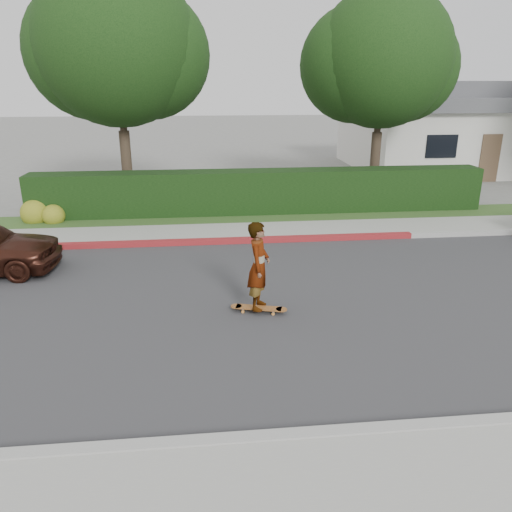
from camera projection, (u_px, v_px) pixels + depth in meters
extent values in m
plane|color=slate|center=(441.00, 297.00, 10.47)|extent=(120.00, 120.00, 0.00)
cube|color=#2D2D30|center=(441.00, 296.00, 10.46)|extent=(60.00, 8.00, 0.01)
cube|color=#9E9E99|center=(376.00, 236.00, 14.29)|extent=(60.00, 0.20, 0.15)
cube|color=maroon|center=(201.00, 242.00, 13.79)|extent=(12.00, 0.21, 0.15)
cube|color=gray|center=(367.00, 228.00, 15.14)|extent=(60.00, 1.60, 0.12)
cube|color=#2D4C1E|center=(352.00, 215.00, 16.64)|extent=(60.00, 1.60, 0.10)
cube|color=black|center=(260.00, 193.00, 16.68)|extent=(15.00, 1.00, 1.50)
sphere|color=#2D4C19|center=(35.00, 213.00, 15.72)|extent=(0.90, 0.90, 0.90)
sphere|color=#2D4C19|center=(53.00, 216.00, 15.61)|extent=(0.70, 0.70, 0.70)
cylinder|color=#33261C|center=(127.00, 171.00, 17.26)|extent=(0.36, 0.36, 2.70)
cylinder|color=#33261C|center=(122.00, 110.00, 16.59)|extent=(0.24, 0.24, 2.25)
sphere|color=black|center=(116.00, 44.00, 15.92)|extent=(5.20, 5.20, 5.20)
sphere|color=black|center=(94.00, 51.00, 16.28)|extent=(4.42, 4.42, 4.42)
sphere|color=black|center=(147.00, 55.00, 16.39)|extent=(4.16, 4.16, 4.16)
cylinder|color=#33261C|center=(374.00, 167.00, 18.65)|extent=(0.36, 0.36, 2.52)
cylinder|color=#33261C|center=(379.00, 114.00, 18.02)|extent=(0.24, 0.24, 2.10)
sphere|color=black|center=(383.00, 58.00, 17.40)|extent=(4.80, 4.80, 4.80)
sphere|color=black|center=(357.00, 65.00, 17.76)|extent=(4.08, 4.08, 4.08)
sphere|color=black|center=(404.00, 68.00, 17.87)|extent=(3.84, 3.84, 3.84)
cube|color=beige|center=(452.00, 138.00, 25.78)|extent=(10.00, 8.00, 3.00)
cube|color=#4C4C51|center=(457.00, 102.00, 25.18)|extent=(10.60, 8.60, 0.60)
cube|color=#4C4C51|center=(459.00, 89.00, 24.99)|extent=(8.40, 6.40, 0.80)
cube|color=black|center=(442.00, 146.00, 21.73)|extent=(1.40, 0.06, 1.00)
cube|color=brown|center=(490.00, 158.00, 22.13)|extent=(0.90, 0.06, 2.10)
cylinder|color=orange|center=(243.00, 312.00, 9.69)|extent=(0.07, 0.05, 0.06)
cylinder|color=orange|center=(245.00, 308.00, 9.85)|extent=(0.07, 0.05, 0.06)
cylinder|color=orange|center=(273.00, 314.00, 9.60)|extent=(0.07, 0.05, 0.06)
cylinder|color=orange|center=(274.00, 310.00, 9.76)|extent=(0.07, 0.05, 0.06)
cube|color=silver|center=(244.00, 308.00, 9.76)|extent=(0.10, 0.19, 0.02)
cube|color=silver|center=(274.00, 310.00, 9.67)|extent=(0.10, 0.19, 0.02)
cube|color=brown|center=(259.00, 308.00, 9.71)|extent=(0.92, 0.45, 0.02)
cylinder|color=brown|center=(236.00, 306.00, 9.77)|extent=(0.27, 0.27, 0.02)
cylinder|color=brown|center=(281.00, 309.00, 9.64)|extent=(0.27, 0.27, 0.02)
imported|color=white|center=(259.00, 266.00, 9.42)|extent=(0.58, 0.72, 1.72)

